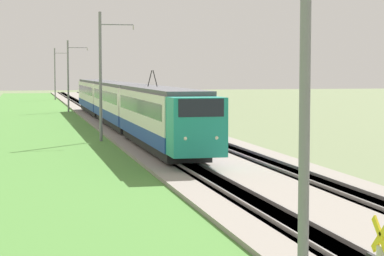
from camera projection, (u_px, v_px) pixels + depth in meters
The scene contains 10 objects.
ballast_main at pixel (137, 138), 56.47m from camera, with size 240.00×4.40×0.30m.
ballast_adjacent at pixel (193, 137), 57.44m from camera, with size 240.00×4.40×0.30m.
track_main at pixel (137, 138), 56.47m from camera, with size 240.00×1.57×0.45m.
track_adjacent at pixel (193, 137), 57.44m from camera, with size 240.00×1.57×0.45m.
grass_verge at pixel (53, 141), 55.11m from camera, with size 240.00×13.26×0.12m.
passenger_train at pixel (120, 102), 66.10m from camera, with size 61.87×2.83×5.24m.
catenary_mast_near at pixel (307, 94), 14.70m from camera, with size 0.22×2.56×9.17m.
catenary_mast_mid at pixel (101, 76), 53.66m from camera, with size 0.22×2.56×9.41m.
catenary_mast_far at pixel (69, 75), 92.66m from camera, with size 0.22×2.56×8.99m.
catenary_mast_distant at pixel (55, 73), 131.62m from camera, with size 0.22×2.56×9.25m.
Camera 1 is at (-5.80, 8.26, 5.17)m, focal length 70.00 mm.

